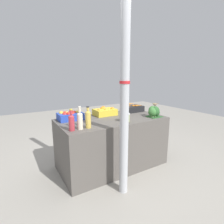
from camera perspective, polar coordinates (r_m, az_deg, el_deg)
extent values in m
plane|color=gray|center=(2.97, 0.00, -16.75)|extent=(10.00, 10.00, 0.00)
cube|color=#56514C|center=(2.80, 0.00, -9.79)|extent=(1.62, 0.84, 0.77)
cylinder|color=#B7BABF|center=(1.95, 4.14, 6.72)|extent=(0.10, 0.10, 2.50)
cylinder|color=red|center=(1.94, 4.18, 9.67)|extent=(0.12, 0.12, 0.03)
cube|color=#2847B7|center=(2.66, -13.44, -1.41)|extent=(0.35, 0.25, 0.10)
sphere|color=gold|center=(2.68, -14.99, -0.52)|extent=(0.06, 0.06, 0.06)
sphere|color=red|center=(2.59, -12.83, -0.82)|extent=(0.06, 0.06, 0.06)
sphere|color=gold|center=(2.67, -16.23, -0.46)|extent=(0.07, 0.07, 0.07)
sphere|color=red|center=(2.60, -15.11, -0.89)|extent=(0.08, 0.08, 0.08)
sphere|color=red|center=(2.66, -12.31, -0.31)|extent=(0.07, 0.07, 0.07)
sphere|color=gold|center=(2.68, -11.20, -0.20)|extent=(0.07, 0.07, 0.07)
sphere|color=red|center=(2.69, -13.18, -0.17)|extent=(0.08, 0.08, 0.08)
sphere|color=red|center=(2.67, -15.13, -0.53)|extent=(0.07, 0.07, 0.07)
sphere|color=gold|center=(2.62, -14.46, -0.58)|extent=(0.07, 0.07, 0.07)
sphere|color=red|center=(2.57, -13.91, -0.72)|extent=(0.07, 0.07, 0.07)
sphere|color=red|center=(2.60, -15.06, -0.86)|extent=(0.06, 0.06, 0.06)
cube|color=gold|center=(2.89, -2.33, -0.03)|extent=(0.35, 0.25, 0.10)
sphere|color=orange|center=(2.91, -3.24, 1.00)|extent=(0.07, 0.07, 0.07)
sphere|color=orange|center=(2.95, -2.84, 1.21)|extent=(0.08, 0.08, 0.08)
sphere|color=orange|center=(2.79, -4.10, 0.45)|extent=(0.08, 0.08, 0.08)
sphere|color=orange|center=(2.89, 0.13, 0.95)|extent=(0.07, 0.07, 0.07)
sphere|color=orange|center=(2.93, -2.73, 1.01)|extent=(0.07, 0.07, 0.07)
sphere|color=orange|center=(2.84, -1.91, 0.50)|extent=(0.08, 0.08, 0.08)
cube|color=black|center=(3.20, 6.72, 1.09)|extent=(0.35, 0.25, 0.10)
cone|color=orange|center=(3.21, 4.64, 2.43)|extent=(0.14, 0.06, 0.02)
cone|color=orange|center=(3.22, 5.02, 2.30)|extent=(0.14, 0.06, 0.02)
cone|color=orange|center=(3.27, 6.36, 2.68)|extent=(0.13, 0.04, 0.03)
cone|color=orange|center=(3.12, 5.42, 2.05)|extent=(0.13, 0.05, 0.03)
cone|color=orange|center=(3.15, 8.79, 2.16)|extent=(0.14, 0.07, 0.03)
cone|color=orange|center=(3.21, 7.78, 2.18)|extent=(0.16, 0.04, 0.03)
cube|color=#2D602D|center=(2.86, 13.62, -1.43)|extent=(0.22, 0.18, 0.01)
ellipsoid|color=#387033|center=(2.79, 13.09, -0.11)|extent=(0.13, 0.13, 0.12)
cylinder|color=#B2C693|center=(2.81, 13.03, -1.33)|extent=(0.03, 0.03, 0.02)
ellipsoid|color=#2D602D|center=(2.87, 14.17, -0.07)|extent=(0.12, 0.12, 0.13)
cylinder|color=#B2C693|center=(2.88, 14.12, -1.06)|extent=(0.03, 0.03, 0.02)
ellipsoid|color=#2D602D|center=(2.82, 13.89, 0.31)|extent=(0.14, 0.14, 0.15)
cylinder|color=#B2C693|center=(2.83, 13.81, -1.24)|extent=(0.03, 0.03, 0.02)
ellipsoid|color=#427F3D|center=(2.80, 13.23, 0.10)|extent=(0.13, 0.13, 0.14)
cylinder|color=#B2C693|center=(2.81, 13.17, -1.31)|extent=(0.03, 0.03, 0.02)
ellipsoid|color=#427F3D|center=(2.83, 13.17, 0.56)|extent=(0.13, 0.13, 0.14)
cylinder|color=#B2C693|center=(2.85, 13.09, -1.14)|extent=(0.03, 0.03, 0.02)
cylinder|color=#B2333D|center=(2.13, -13.06, -3.71)|extent=(0.07, 0.07, 0.17)
cone|color=#B2333D|center=(2.11, -13.19, -1.10)|extent=(0.07, 0.07, 0.03)
cylinder|color=#B2333D|center=(2.10, -13.24, -0.08)|extent=(0.03, 0.03, 0.05)
cylinder|color=gold|center=(2.09, -13.28, 0.80)|extent=(0.04, 0.04, 0.01)
cylinder|color=beige|center=(2.16, -10.42, -3.12)|extent=(0.07, 0.07, 0.19)
cone|color=beige|center=(2.14, -10.53, -0.28)|extent=(0.07, 0.07, 0.03)
cylinder|color=beige|center=(2.13, -10.58, 0.77)|extent=(0.03, 0.03, 0.05)
cylinder|color=silver|center=(2.12, -10.61, 1.66)|extent=(0.04, 0.04, 0.01)
cylinder|color=gold|center=(2.20, -7.79, -2.62)|extent=(0.07, 0.07, 0.20)
cone|color=gold|center=(2.18, -7.87, 0.22)|extent=(0.07, 0.07, 0.02)
cylinder|color=gold|center=(2.17, -7.90, 0.99)|extent=(0.03, 0.03, 0.04)
cylinder|color=#2D2D33|center=(2.17, -7.92, 1.68)|extent=(0.04, 0.04, 0.01)
cylinder|color=#B2C684|center=(2.50, 4.45, -1.90)|extent=(0.12, 0.12, 0.11)
cylinder|color=white|center=(2.49, 4.48, -0.57)|extent=(0.12, 0.12, 0.01)
cube|color=#4C3D2D|center=(2.83, 13.89, 2.04)|extent=(0.02, 0.02, 0.01)
ellipsoid|color=#7A664C|center=(2.83, 13.92, 2.49)|extent=(0.07, 0.04, 0.04)
sphere|color=#897556|center=(2.80, 13.37, 2.66)|extent=(0.03, 0.03, 0.03)
cone|color=#4C3D28|center=(2.79, 13.21, 2.64)|extent=(0.01, 0.01, 0.01)
cube|color=#7A664C|center=(2.87, 14.62, 2.67)|extent=(0.04, 0.02, 0.01)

